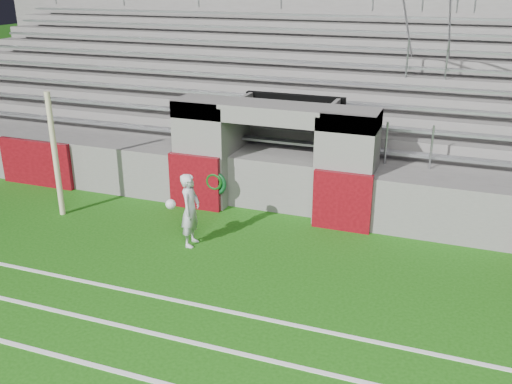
% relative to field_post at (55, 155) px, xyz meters
% --- Properties ---
extents(ground, '(90.00, 90.00, 0.00)m').
position_rel_field_post_xyz_m(ground, '(4.62, -1.51, -1.47)').
color(ground, '#17500D').
rests_on(ground, ground).
extents(field_post, '(0.13, 0.13, 2.94)m').
position_rel_field_post_xyz_m(field_post, '(0.00, 0.00, 0.00)').
color(field_post, beige).
rests_on(field_post, ground).
extents(stadium_structure, '(26.00, 8.48, 5.42)m').
position_rel_field_post_xyz_m(stadium_structure, '(4.62, 6.46, 0.02)').
color(stadium_structure, '#605D5B').
rests_on(stadium_structure, ground).
extents(goalkeeper_with_ball, '(0.64, 0.65, 1.58)m').
position_rel_field_post_xyz_m(goalkeeper_with_ball, '(3.62, -0.41, -0.68)').
color(goalkeeper_with_ball, silver).
rests_on(goalkeeper_with_ball, ground).
extents(hose_coil, '(0.58, 0.15, 0.58)m').
position_rel_field_post_xyz_m(hose_coil, '(3.36, 1.42, -0.74)').
color(hose_coil, '#0D431D').
rests_on(hose_coil, ground).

